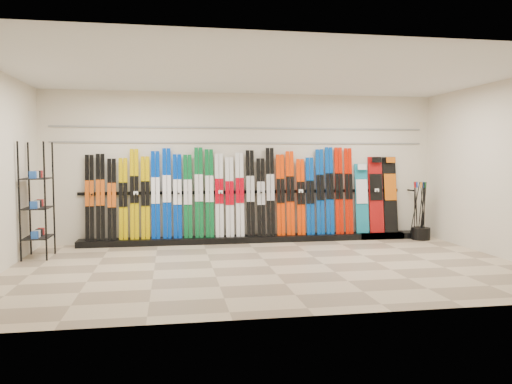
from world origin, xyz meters
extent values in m
plane|color=gray|center=(0.00, 0.00, 0.00)|extent=(8.00, 8.00, 0.00)
plane|color=beige|center=(0.00, 2.50, 1.50)|extent=(8.00, 0.00, 8.00)
plane|color=beige|center=(4.00, 0.00, 1.50)|extent=(0.00, 5.00, 5.00)
plane|color=silver|center=(0.00, 0.00, 3.00)|extent=(8.00, 8.00, 0.00)
cube|color=black|center=(0.22, 2.28, 0.06)|extent=(8.00, 0.40, 0.12)
cube|color=black|center=(-3.05, 2.32, 0.94)|extent=(0.17, 0.19, 1.64)
cube|color=black|center=(-2.85, 2.32, 0.95)|extent=(0.17, 0.19, 1.66)
cube|color=black|center=(-2.64, 2.31, 0.90)|extent=(0.17, 0.18, 1.56)
cube|color=#C9A700|center=(-2.42, 2.31, 0.91)|extent=(0.17, 0.18, 1.57)
cube|color=#C9A700|center=(-2.21, 2.32, 0.99)|extent=(0.17, 0.20, 1.75)
cube|color=#C9A700|center=(-2.00, 2.32, 0.92)|extent=(0.17, 0.19, 1.60)
cube|color=#0034B0|center=(-1.81, 2.32, 0.97)|extent=(0.17, 0.20, 1.71)
cube|color=#0034B0|center=(-1.59, 2.32, 1.00)|extent=(0.17, 0.20, 1.77)
cube|color=#0034B0|center=(-1.39, 2.32, 0.94)|extent=(0.17, 0.19, 1.65)
cube|color=#075C27|center=(-1.18, 2.32, 0.94)|extent=(0.17, 0.19, 1.64)
cube|color=#075C27|center=(-0.96, 2.32, 1.01)|extent=(0.17, 0.21, 1.78)
cube|color=#075C27|center=(-0.76, 2.32, 0.99)|extent=(0.17, 0.20, 1.75)
cube|color=silver|center=(-0.56, 2.32, 0.95)|extent=(0.17, 0.19, 1.66)
cube|color=silver|center=(-0.35, 2.31, 0.91)|extent=(0.17, 0.18, 1.59)
cube|color=silver|center=(-0.15, 2.32, 0.96)|extent=(0.17, 0.19, 1.68)
cube|color=black|center=(0.07, 2.32, 0.99)|extent=(0.17, 0.20, 1.73)
cube|color=black|center=(0.29, 2.31, 0.90)|extent=(0.17, 0.18, 1.57)
cube|color=black|center=(0.48, 2.32, 1.01)|extent=(0.17, 0.20, 1.78)
cube|color=#F23500|center=(0.69, 2.32, 0.94)|extent=(0.17, 0.19, 1.64)
cube|color=#F23500|center=(0.90, 2.32, 0.97)|extent=(0.17, 0.20, 1.71)
cube|color=#F23500|center=(1.12, 2.31, 0.90)|extent=(0.17, 0.18, 1.55)
cube|color=#033B99|center=(1.32, 2.31, 0.91)|extent=(0.17, 0.18, 1.58)
cube|color=#033B99|center=(1.53, 2.32, 1.00)|extent=(0.17, 0.20, 1.75)
cube|color=#033B99|center=(1.74, 2.33, 1.02)|extent=(0.17, 0.21, 1.80)
cube|color=#BE1400|center=(1.94, 2.33, 1.02)|extent=(0.17, 0.21, 1.79)
cube|color=#BE1400|center=(2.15, 2.32, 1.01)|extent=(0.17, 0.20, 1.78)
cube|color=#14728C|center=(2.45, 2.35, 0.84)|extent=(0.28, 0.23, 1.45)
cube|color=#990C0C|center=(2.77, 2.36, 0.92)|extent=(0.31, 0.25, 1.60)
cube|color=black|center=(3.09, 2.36, 0.92)|extent=(0.30, 0.25, 1.60)
cube|color=black|center=(-3.75, 1.33, 0.98)|extent=(0.40, 0.60, 1.97)
cylinder|color=black|center=(3.60, 1.96, 0.12)|extent=(0.38, 0.38, 0.25)
cylinder|color=black|center=(3.53, 2.05, 0.61)|extent=(0.06, 0.16, 1.17)
cylinder|color=black|center=(3.65, 1.99, 0.61)|extent=(0.09, 0.13, 1.18)
cylinder|color=black|center=(3.63, 1.97, 0.61)|extent=(0.14, 0.13, 1.17)
cylinder|color=black|center=(3.62, 1.87, 0.61)|extent=(0.05, 0.06, 1.18)
cylinder|color=black|center=(3.48, 2.02, 0.61)|extent=(0.02, 0.08, 1.18)
cylinder|color=black|center=(3.56, 1.91, 0.61)|extent=(0.07, 0.10, 1.18)
cylinder|color=black|center=(3.51, 1.99, 0.61)|extent=(0.06, 0.07, 1.18)
cylinder|color=black|center=(3.65, 1.94, 0.61)|extent=(0.06, 0.07, 1.18)
cylinder|color=black|center=(3.62, 1.95, 0.61)|extent=(0.06, 0.13, 1.18)
cylinder|color=black|center=(3.51, 2.07, 0.61)|extent=(0.16, 0.13, 1.17)
cylinder|color=black|center=(3.61, 1.92, 0.61)|extent=(0.09, 0.11, 1.18)
cube|color=gray|center=(0.00, 2.48, 2.00)|extent=(7.60, 0.02, 0.03)
cube|color=gray|center=(0.00, 2.48, 2.30)|extent=(7.60, 0.02, 0.03)
camera|label=1|loc=(-1.51, -7.59, 1.71)|focal=35.00mm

